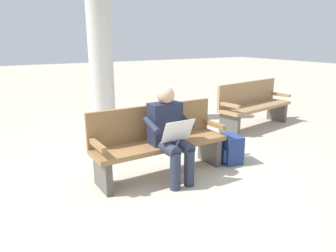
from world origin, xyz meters
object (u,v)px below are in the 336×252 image
object	(u,v)px
backpack	(230,149)
bench_far	(253,104)
bench_near	(158,140)
support_pillar	(99,25)
person_seated	(170,132)

from	to	relation	value
backpack	bench_far	bearing A→B (deg)	-143.14
bench_near	support_pillar	bearing A→B (deg)	-96.88
person_seated	support_pillar	world-z (taller)	support_pillar
bench_far	support_pillar	xyz separation A→B (m)	(2.46, -1.94, 1.53)
bench_near	bench_far	size ratio (longest dim) A/B	0.98
bench_near	person_seated	world-z (taller)	person_seated
bench_near	person_seated	xyz separation A→B (m)	(-0.03, 0.23, 0.17)
bench_far	bench_near	bearing A→B (deg)	11.38
backpack	bench_far	size ratio (longest dim) A/B	0.22
bench_near	bench_far	distance (m)	2.94
person_seated	backpack	xyz separation A→B (m)	(-1.03, -0.04, -0.43)
person_seated	bench_far	bearing A→B (deg)	-155.89
backpack	bench_far	distance (m)	2.12
person_seated	backpack	distance (m)	1.12
person_seated	backpack	bearing A→B (deg)	-179.24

